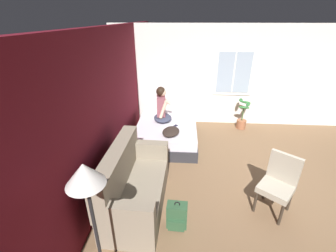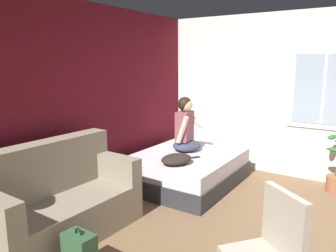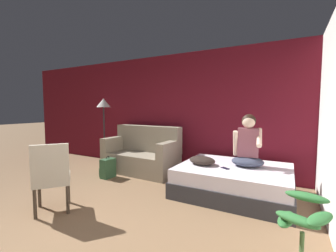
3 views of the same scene
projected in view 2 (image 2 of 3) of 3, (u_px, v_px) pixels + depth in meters
wall_back_accent at (67, 104)px, 4.33m from camera, size 10.36×0.16×2.70m
bed at (186, 169)px, 5.19m from camera, size 1.82×1.47×0.48m
couch at (60, 202)px, 3.60m from camera, size 1.73×0.88×1.04m
side_chair at (268, 251)px, 2.42m from camera, size 0.65×0.65×0.98m
person_seated at (186, 129)px, 5.30m from camera, size 0.57×0.50×0.88m
throw_pillow at (176, 159)px, 4.63m from camera, size 0.56×0.48×0.14m
cell_phone at (196, 157)px, 4.95m from camera, size 0.16×0.13×0.01m
potted_plant at (336, 172)px, 4.83m from camera, size 0.39×0.37×0.85m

